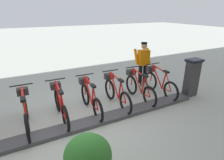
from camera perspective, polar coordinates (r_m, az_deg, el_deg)
The scene contains 11 objects.
ground_plane at distance 4.88m, azimuth -11.11°, elevation -14.39°, with size 60.00×60.00×0.00m, color #AEB2A8.
dock_rail_base at distance 4.85m, azimuth -11.16°, elevation -13.91°, with size 0.44×7.56×0.10m, color #47474C.
payment_kiosk at distance 6.76m, azimuth 23.35°, elevation 0.86°, with size 0.36×0.52×1.28m.
bike_docked_0 at distance 6.58m, azimuth 14.24°, elevation -0.76°, with size 1.72×0.54×1.02m.
bike_docked_1 at distance 6.08m, azimuth 8.23°, elevation -2.14°, with size 1.72×0.54×1.02m.
bike_docked_2 at distance 5.66m, azimuth 1.23°, elevation -3.72°, with size 1.72×0.54×1.02m.
bike_docked_3 at distance 5.34m, azimuth -6.77°, elevation -5.45°, with size 1.72×0.54×1.02m.
bike_docked_4 at distance 5.15m, azimuth -15.64°, elevation -7.23°, with size 1.72×0.54×1.02m.
bike_docked_5 at distance 5.08m, azimuth -25.03°, elevation -8.91°, with size 1.72×0.54×1.02m.
worker_near_rack at distance 7.15m, azimuth 9.56°, elevation 5.38°, with size 0.52×0.66×1.66m.
planter_bush at distance 3.24m, azimuth -7.33°, elevation -23.31°, with size 0.76×0.76×0.97m.
Camera 1 is at (-3.88, 1.00, 2.79)m, focal length 29.70 mm.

